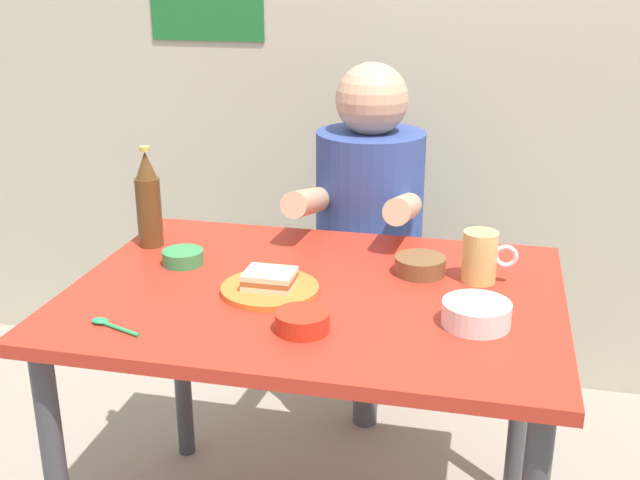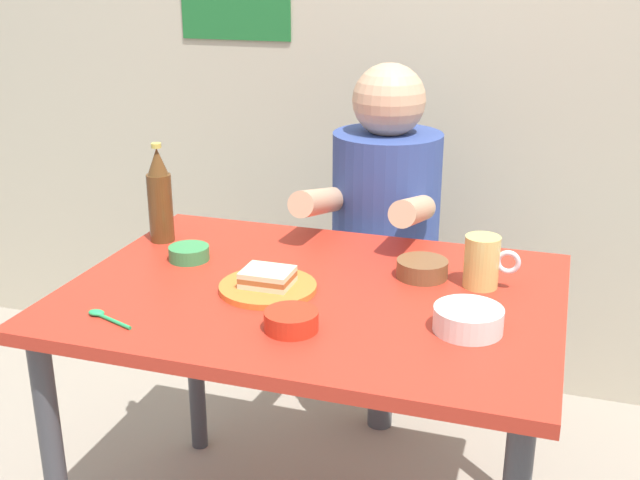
{
  "view_description": "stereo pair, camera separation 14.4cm",
  "coord_description": "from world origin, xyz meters",
  "px_view_note": "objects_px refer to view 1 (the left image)",
  "views": [
    {
      "loc": [
        0.37,
        -1.58,
        1.44
      ],
      "look_at": [
        0.0,
        0.05,
        0.84
      ],
      "focal_mm": 43.96,
      "sensor_mm": 36.0,
      "label": 1
    },
    {
      "loc": [
        0.51,
        -1.54,
        1.44
      ],
      "look_at": [
        0.0,
        0.05,
        0.84
      ],
      "focal_mm": 43.96,
      "sensor_mm": 36.0,
      "label": 2
    }
  ],
  "objects_px": {
    "stool": "(367,326)",
    "person_seated": "(369,201)",
    "dining_table": "(315,326)",
    "sandwich": "(270,279)",
    "beer_mug": "(481,257)",
    "plate_orange": "(270,289)",
    "beer_bottle": "(148,202)",
    "dip_bowl_green": "(183,257)"
  },
  "relations": [
    {
      "from": "stool",
      "to": "sandwich",
      "type": "distance_m",
      "value": 0.8
    },
    {
      "from": "dining_table",
      "to": "dip_bowl_green",
      "type": "height_order",
      "value": "dip_bowl_green"
    },
    {
      "from": "plate_orange",
      "to": "beer_bottle",
      "type": "distance_m",
      "value": 0.46
    },
    {
      "from": "person_seated",
      "to": "sandwich",
      "type": "xyz_separation_m",
      "value": [
        -0.11,
        -0.66,
        0.01
      ]
    },
    {
      "from": "stool",
      "to": "plate_orange",
      "type": "xyz_separation_m",
      "value": [
        -0.11,
        -0.67,
        0.4
      ]
    },
    {
      "from": "beer_mug",
      "to": "sandwich",
      "type": "bearing_deg",
      "value": -159.57
    },
    {
      "from": "stool",
      "to": "plate_orange",
      "type": "height_order",
      "value": "plate_orange"
    },
    {
      "from": "person_seated",
      "to": "beer_bottle",
      "type": "bearing_deg",
      "value": -138.98
    },
    {
      "from": "plate_orange",
      "to": "dining_table",
      "type": "bearing_deg",
      "value": 22.51
    },
    {
      "from": "beer_bottle",
      "to": "plate_orange",
      "type": "bearing_deg",
      "value": -30.08
    },
    {
      "from": "beer_mug",
      "to": "person_seated",
      "type": "bearing_deg",
      "value": 124.84
    },
    {
      "from": "stool",
      "to": "beer_mug",
      "type": "xyz_separation_m",
      "value": [
        0.34,
        -0.5,
        0.45
      ]
    },
    {
      "from": "plate_orange",
      "to": "dip_bowl_green",
      "type": "distance_m",
      "value": 0.28
    },
    {
      "from": "beer_mug",
      "to": "dip_bowl_green",
      "type": "relative_size",
      "value": 1.26
    },
    {
      "from": "dining_table",
      "to": "stool",
      "type": "height_order",
      "value": "dining_table"
    },
    {
      "from": "sandwich",
      "to": "beer_bottle",
      "type": "xyz_separation_m",
      "value": [
        -0.39,
        0.22,
        0.09
      ]
    },
    {
      "from": "stool",
      "to": "dip_bowl_green",
      "type": "bearing_deg",
      "value": -123.67
    },
    {
      "from": "stool",
      "to": "person_seated",
      "type": "height_order",
      "value": "person_seated"
    },
    {
      "from": "stool",
      "to": "beer_bottle",
      "type": "relative_size",
      "value": 1.72
    },
    {
      "from": "stool",
      "to": "dip_bowl_green",
      "type": "height_order",
      "value": "dip_bowl_green"
    },
    {
      "from": "plate_orange",
      "to": "beer_mug",
      "type": "relative_size",
      "value": 1.75
    },
    {
      "from": "beer_mug",
      "to": "beer_bottle",
      "type": "xyz_separation_m",
      "value": [
        -0.84,
        0.05,
        0.06
      ]
    },
    {
      "from": "plate_orange",
      "to": "beer_bottle",
      "type": "relative_size",
      "value": 0.84
    },
    {
      "from": "person_seated",
      "to": "beer_mug",
      "type": "height_order",
      "value": "person_seated"
    },
    {
      "from": "plate_orange",
      "to": "beer_mug",
      "type": "xyz_separation_m",
      "value": [
        0.45,
        0.17,
        0.05
      ]
    },
    {
      "from": "sandwich",
      "to": "beer_mug",
      "type": "height_order",
      "value": "beer_mug"
    },
    {
      "from": "dining_table",
      "to": "stool",
      "type": "bearing_deg",
      "value": 88.27
    },
    {
      "from": "person_seated",
      "to": "beer_bottle",
      "type": "xyz_separation_m",
      "value": [
        -0.5,
        -0.43,
        0.09
      ]
    },
    {
      "from": "sandwich",
      "to": "beer_mug",
      "type": "relative_size",
      "value": 0.87
    },
    {
      "from": "stool",
      "to": "sandwich",
      "type": "bearing_deg",
      "value": -99.63
    },
    {
      "from": "dining_table",
      "to": "sandwich",
      "type": "xyz_separation_m",
      "value": [
        -0.09,
        -0.04,
        0.13
      ]
    },
    {
      "from": "dining_table",
      "to": "stool",
      "type": "distance_m",
      "value": 0.7
    },
    {
      "from": "dining_table",
      "to": "sandwich",
      "type": "distance_m",
      "value": 0.16
    },
    {
      "from": "beer_bottle",
      "to": "dip_bowl_green",
      "type": "height_order",
      "value": "beer_bottle"
    },
    {
      "from": "stool",
      "to": "dip_bowl_green",
      "type": "xyz_separation_m",
      "value": [
        -0.37,
        -0.55,
        0.41
      ]
    },
    {
      "from": "dining_table",
      "to": "beer_mug",
      "type": "height_order",
      "value": "beer_mug"
    },
    {
      "from": "dining_table",
      "to": "plate_orange",
      "type": "distance_m",
      "value": 0.14
    },
    {
      "from": "person_seated",
      "to": "sandwich",
      "type": "distance_m",
      "value": 0.67
    },
    {
      "from": "dip_bowl_green",
      "to": "dining_table",
      "type": "bearing_deg",
      "value": -12.55
    },
    {
      "from": "plate_orange",
      "to": "beer_bottle",
      "type": "height_order",
      "value": "beer_bottle"
    },
    {
      "from": "stool",
      "to": "sandwich",
      "type": "height_order",
      "value": "sandwich"
    },
    {
      "from": "beer_mug",
      "to": "dining_table",
      "type": "bearing_deg",
      "value": -160.13
    }
  ]
}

